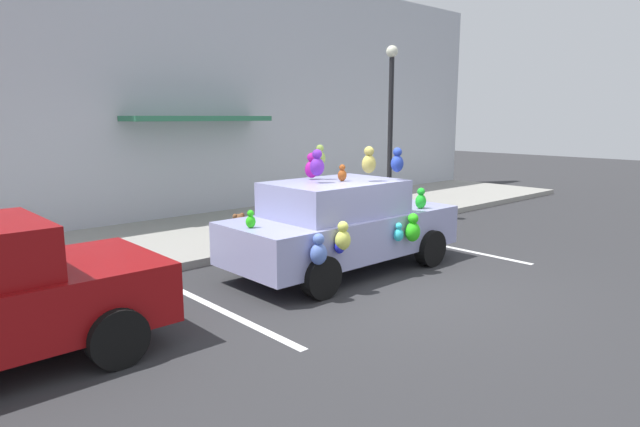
# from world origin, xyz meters

# --- Properties ---
(ground_plane) EXTENTS (60.00, 60.00, 0.00)m
(ground_plane) POSITION_xyz_m (0.00, 0.00, 0.00)
(ground_plane) COLOR #2D2D30
(sidewalk) EXTENTS (24.00, 4.00, 0.15)m
(sidewalk) POSITION_xyz_m (0.00, 5.00, 0.07)
(sidewalk) COLOR gray
(sidewalk) RESTS_ON ground
(storefront_building) EXTENTS (24.00, 1.25, 6.40)m
(storefront_building) POSITION_xyz_m (0.01, 7.14, 3.19)
(storefront_building) COLOR #B2B7C1
(storefront_building) RESTS_ON ground
(parking_stripe_front) EXTENTS (0.12, 3.60, 0.01)m
(parking_stripe_front) POSITION_xyz_m (2.92, 1.00, 0.00)
(parking_stripe_front) COLOR silver
(parking_stripe_front) RESTS_ON ground
(parking_stripe_rear) EXTENTS (0.12, 3.60, 0.01)m
(parking_stripe_rear) POSITION_xyz_m (-2.43, 1.00, 0.00)
(parking_stripe_rear) COLOR silver
(parking_stripe_rear) RESTS_ON ground
(plush_covered_car) EXTENTS (4.19, 2.04, 2.13)m
(plush_covered_car) POSITION_xyz_m (0.15, 1.23, 0.80)
(plush_covered_car) COLOR #989BCB
(plush_covered_car) RESTS_ON ground
(teddy_bear_on_sidewalk) EXTENTS (0.33, 0.27, 0.62)m
(teddy_bear_on_sidewalk) POSITION_xyz_m (-0.46, 3.44, 0.44)
(teddy_bear_on_sidewalk) COLOR brown
(teddy_bear_on_sidewalk) RESTS_ON sidewalk
(street_lamp_post) EXTENTS (0.28, 0.28, 4.10)m
(street_lamp_post) POSITION_xyz_m (4.01, 3.50, 2.64)
(street_lamp_post) COLOR black
(street_lamp_post) RESTS_ON sidewalk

